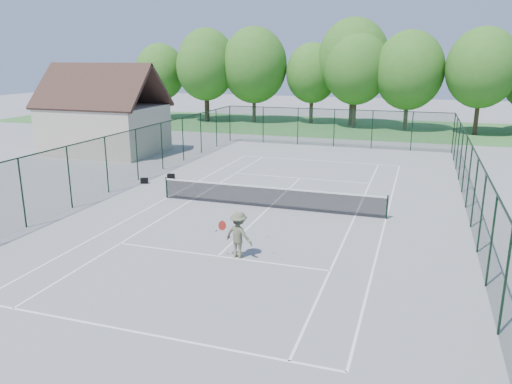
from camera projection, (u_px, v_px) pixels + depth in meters
ground at (269, 208)px, 24.03m from camera, size 140.00×140.00×0.00m
grass_far at (353, 127)px, 51.51m from camera, size 80.00×16.00×0.01m
court_lines at (269, 208)px, 24.02m from camera, size 11.05×23.85×0.01m
tennis_net at (269, 196)px, 23.88m from camera, size 11.08×0.08×1.10m
fence_enclosure at (269, 176)px, 23.62m from camera, size 18.05×36.05×3.02m
utility_building at (103, 111)px, 37.23m from camera, size 8.60×6.27×6.63m
tree_line_far at (356, 68)px, 49.94m from camera, size 39.40×6.40×9.70m
sports_bag_a at (144, 181)px, 28.60m from camera, size 0.46×0.37×0.32m
sports_bag_b at (171, 176)px, 29.65m from camera, size 0.42×0.28×0.31m
tennis_player at (239, 235)px, 17.87m from camera, size 1.85×0.95×1.71m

